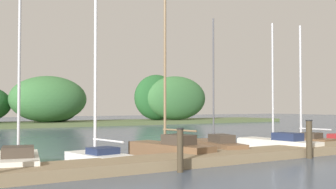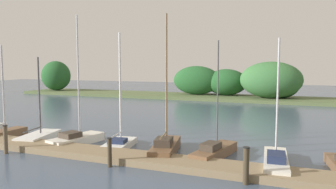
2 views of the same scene
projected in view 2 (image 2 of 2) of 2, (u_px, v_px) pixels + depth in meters
dock_pier at (126, 157)px, 16.15m from camera, size 29.20×1.80×0.35m
far_shore at (247, 84)px, 44.23m from camera, size 70.08×8.00×5.93m
sailboat_1 at (4, 132)px, 21.14m from camera, size 1.01×3.58×6.04m
sailboat_2 at (40, 136)px, 20.45m from camera, size 2.02×3.67×5.27m
sailboat_3 at (78, 138)px, 19.53m from camera, size 1.98×3.84×7.71m
sailboat_4 at (120, 141)px, 18.72m from camera, size 1.72×3.15×6.61m
sailboat_5 at (166, 145)px, 17.44m from camera, size 1.91×4.30×7.49m
sailboat_6 at (215, 150)px, 16.75m from camera, size 1.73×4.12×6.03m
sailboat_7 at (276, 160)px, 14.94m from camera, size 1.39×4.42×6.01m
mooring_piling_1 at (6, 139)px, 17.32m from camera, size 0.25×0.25×1.55m
mooring_piling_2 at (110, 152)px, 15.05m from camera, size 0.23×0.23×1.39m
mooring_piling_3 at (246, 166)px, 12.83m from camera, size 0.27×0.27×1.52m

